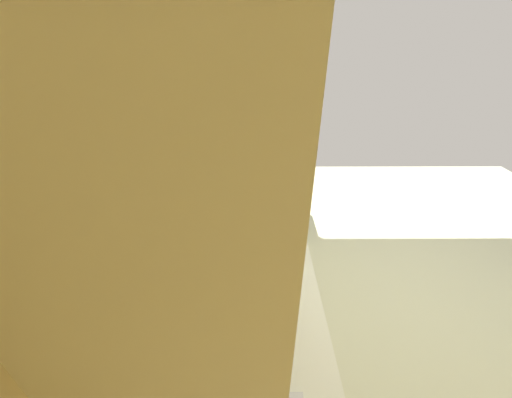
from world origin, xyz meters
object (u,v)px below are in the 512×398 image
object	(u,v)px
microwave	(255,184)
bowl	(266,171)
kettle	(274,266)
oven_range	(258,184)

from	to	relation	value
microwave	bowl	size ratio (longest dim) A/B	3.37
kettle	oven_range	bearing A→B (deg)	2.06
oven_range	kettle	distance (m)	1.98
oven_range	kettle	size ratio (longest dim) A/B	4.99
oven_range	bowl	bearing A→B (deg)	-173.47
microwave	oven_range	bearing A→B (deg)	-2.02
oven_range	microwave	distance (m)	1.25
oven_range	kettle	xyz separation A→B (m)	(-1.92, -0.07, 0.49)
bowl	kettle	size ratio (longest dim) A/B	0.72
bowl	kettle	distance (m)	1.32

